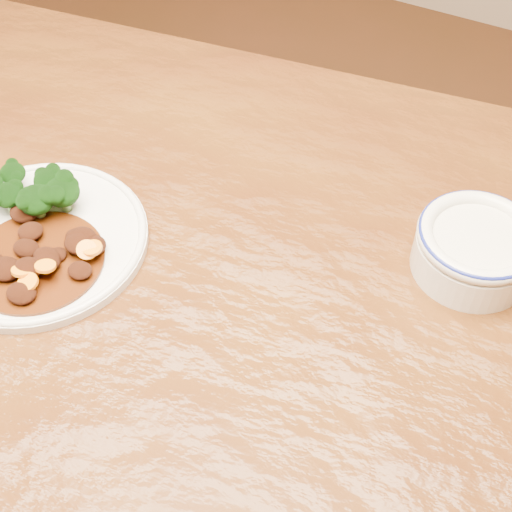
% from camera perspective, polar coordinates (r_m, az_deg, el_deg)
% --- Properties ---
extents(dining_table, '(1.60, 1.09, 0.75)m').
position_cam_1_polar(dining_table, '(0.84, -7.42, -5.80)').
color(dining_table, '#56300F').
rests_on(dining_table, ground).
extents(dinner_plate, '(0.25, 0.25, 0.02)m').
position_cam_1_polar(dinner_plate, '(0.84, -17.12, 1.28)').
color(dinner_plate, silver).
rests_on(dinner_plate, dining_table).
extents(broccoli_florets, '(0.12, 0.07, 0.04)m').
position_cam_1_polar(broccoli_florets, '(0.85, -17.74, 5.03)').
color(broccoli_florets, '#64964D').
rests_on(broccoli_florets, dinner_plate).
extents(mince_stew, '(0.15, 0.15, 0.03)m').
position_cam_1_polar(mince_stew, '(0.80, -16.96, 0.07)').
color(mince_stew, '#3F1C06').
rests_on(mince_stew, dinner_plate).
extents(dip_bowl, '(0.13, 0.13, 0.06)m').
position_cam_1_polar(dip_bowl, '(0.79, 17.15, 0.67)').
color(dip_bowl, beige).
rests_on(dip_bowl, dining_table).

